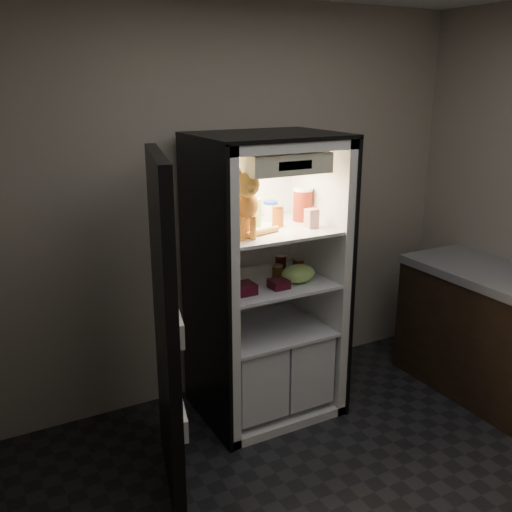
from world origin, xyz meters
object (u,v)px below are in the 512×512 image
at_px(soda_can_c, 298,268).
at_px(grape_bag, 298,274).
at_px(parmesan_shaker, 256,212).
at_px(refrigerator, 263,299).
at_px(tabby_cat, 241,209).
at_px(berry_box_left, 244,288).
at_px(soda_can_a, 281,265).
at_px(mayo_tub, 271,211).
at_px(salsa_jar, 278,216).
at_px(berry_box_right, 279,284).
at_px(soda_can_b, 297,268).
at_px(pepper_jar, 303,204).
at_px(condiment_jar, 277,272).
at_px(cream_carton, 312,218).

height_order(soda_can_c, grape_bag, soda_can_c).
bearing_deg(parmesan_shaker, refrigerator, -18.11).
xyz_separation_m(parmesan_shaker, soda_can_c, (0.25, -0.13, -0.37)).
relative_size(tabby_cat, berry_box_left, 3.33).
relative_size(soda_can_a, berry_box_left, 1.05).
bearing_deg(tabby_cat, mayo_tub, 44.91).
xyz_separation_m(salsa_jar, berry_box_right, (-0.08, -0.16, -0.39)).
xyz_separation_m(salsa_jar, grape_bag, (0.08, -0.13, -0.36)).
bearing_deg(parmesan_shaker, tabby_cat, -140.02).
relative_size(grape_bag, berry_box_left, 1.79).
xyz_separation_m(parmesan_shaker, soda_can_b, (0.26, -0.09, -0.38)).
distance_m(parmesan_shaker, pepper_jar, 0.35).
height_order(salsa_jar, pepper_jar, pepper_jar).
height_order(soda_can_c, condiment_jar, soda_can_c).
relative_size(condiment_jar, grape_bag, 0.42).
distance_m(condiment_jar, berry_box_right, 0.17).
bearing_deg(grape_bag, soda_can_c, 56.60).
xyz_separation_m(salsa_jar, soda_can_a, (0.06, 0.06, -0.35)).
xyz_separation_m(parmesan_shaker, salsa_jar, (0.12, -0.07, -0.02)).
height_order(salsa_jar, soda_can_b, salsa_jar).
distance_m(cream_carton, condiment_jar, 0.42).
distance_m(refrigerator, berry_box_left, 0.36).
xyz_separation_m(mayo_tub, salsa_jar, (-0.04, -0.16, 0.00)).
bearing_deg(condiment_jar, grape_bag, -54.46).
bearing_deg(mayo_tub, soda_can_b, -60.05).
distance_m(mayo_tub, salsa_jar, 0.16).
relative_size(tabby_cat, soda_can_a, 3.18).
height_order(parmesan_shaker, pepper_jar, pepper_jar).
bearing_deg(refrigerator, grape_bag, -50.18).
bearing_deg(soda_can_a, mayo_tub, 103.53).
xyz_separation_m(tabby_cat, grape_bag, (0.38, -0.05, -0.45)).
xyz_separation_m(tabby_cat, berry_box_right, (0.21, -0.08, -0.48)).
height_order(salsa_jar, soda_can_c, salsa_jar).
relative_size(salsa_jar, grape_bag, 0.58).
bearing_deg(tabby_cat, berry_box_right, -11.58).
distance_m(condiment_jar, grape_bag, 0.14).
bearing_deg(condiment_jar, salsa_jar, 66.05).
bearing_deg(pepper_jar, berry_box_left, -159.48).
height_order(refrigerator, salsa_jar, refrigerator).
bearing_deg(berry_box_right, soda_can_c, 26.72).
distance_m(soda_can_a, soda_can_b, 0.11).
height_order(mayo_tub, cream_carton, mayo_tub).
xyz_separation_m(tabby_cat, condiment_jar, (0.29, 0.07, -0.46)).
distance_m(refrigerator, mayo_tub, 0.58).
distance_m(parmesan_shaker, soda_can_b, 0.47).
xyz_separation_m(salsa_jar, pepper_jar, (0.23, 0.06, 0.04)).
distance_m(refrigerator, cream_carton, 0.64).
xyz_separation_m(mayo_tub, condiment_jar, (-0.04, -0.16, -0.37)).
xyz_separation_m(pepper_jar, cream_carton, (-0.06, -0.19, -0.05)).
bearing_deg(soda_can_c, mayo_tub, 113.34).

